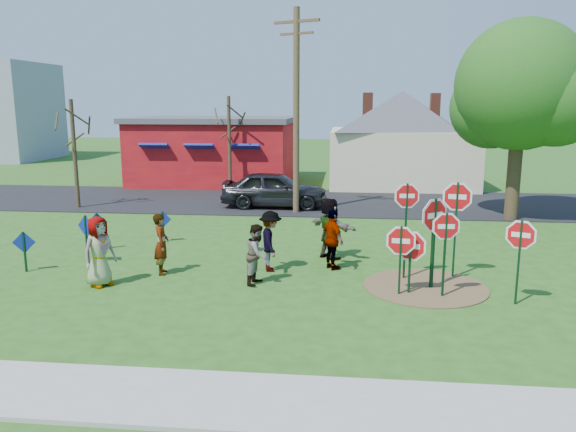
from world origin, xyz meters
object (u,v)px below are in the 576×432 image
Objects in this scene: stop_sign_c at (446,235)px; person_b at (161,244)px; stop_sign_d at (457,205)px; leafy_tree at (524,92)px; suv at (275,189)px; stop_sign_a at (401,246)px; stop_sign_b at (407,206)px; person_a at (99,251)px; utility_pole at (296,108)px.

stop_sign_c is 1.31× the size of person_b.
leafy_tree is at bearing 75.66° from stop_sign_d.
stop_sign_c reaches higher than suv.
stop_sign_a is 11.90m from leafy_tree.
stop_sign_b reaches higher than person_a.
stop_sign_a is at bearing -123.57° from stop_sign_d.
stop_sign_a is at bearing -58.18° from person_a.
suv is at bearing 170.41° from leafy_tree.
stop_sign_d is 1.62× the size of person_b.
stop_sign_d is at bearing 5.78° from stop_sign_b.
utility_pole is at bearing 108.28° from stop_sign_c.
stop_sign_d is (1.37, 0.29, -0.01)m from stop_sign_b.
stop_sign_a is at bearing -119.41° from leafy_tree.
stop_sign_a is 1.55m from stop_sign_b.
leafy_tree is (13.29, 9.89, 4.21)m from person_a.
stop_sign_a is 0.22× the size of utility_pole.
stop_sign_b is at bearing -154.58° from suv.
stop_sign_d reaches higher than person_a.
person_b is at bearing -144.10° from leafy_tree.
person_a is 1.08× the size of person_b.
stop_sign_a is 1.11m from stop_sign_c.
utility_pole is at bearing 176.31° from leafy_tree.
suv is (-4.87, 10.18, -1.17)m from stop_sign_b.
suv is at bearing 133.89° from utility_pole.
stop_sign_d is 11.75m from suv.
stop_sign_a is at bearing -106.54° from stop_sign_b.
stop_sign_b is 1.60× the size of person_b.
stop_sign_d is at bearing 51.75° from stop_sign_a.
person_a reaches higher than person_b.
person_b is (-7.55, 1.16, -0.71)m from stop_sign_c.
leafy_tree is at bearing -3.69° from utility_pole.
stop_sign_b is 0.32× the size of utility_pole.
person_a is (-8.01, -1.42, -1.10)m from stop_sign_b.
person_b is 0.22× the size of leafy_tree.
stop_sign_b reaches higher than stop_sign_c.
stop_sign_d is at bearing 66.27° from stop_sign_c.
stop_sign_b is 0.35× the size of leafy_tree.
stop_sign_c is 11.78m from utility_pole.
suv is at bearing 16.01° from person_a.
person_a is at bearing 119.16° from person_b.
utility_pole is at bearing 9.18° from person_a.
stop_sign_c is 0.47× the size of suv.
stop_sign_d is 0.35× the size of leafy_tree.
stop_sign_a is 0.84× the size of stop_sign_c.
stop_sign_a is 7.77m from person_a.
person_a is 0.23× the size of leafy_tree.
stop_sign_b is 10.12m from utility_pole.
person_b is 10.57m from suv.
stop_sign_b is 6.83m from person_b.
stop_sign_d is 0.33× the size of utility_pole.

